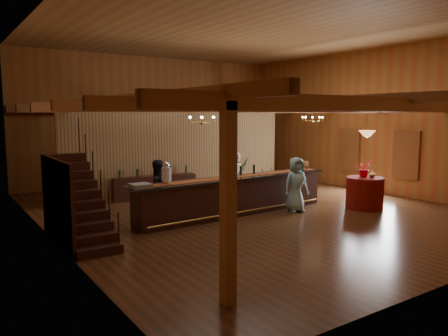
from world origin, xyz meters
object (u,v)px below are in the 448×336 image
chandelier_right (312,119)px  staff_second (156,189)px  round_table (365,193)px  floor_plant (242,173)px  backbar_shelf (155,187)px  pendant_lamp (367,134)px  beverage_dispenser (166,173)px  raffle_drum (304,165)px  chandelier_left (202,119)px  guest (296,184)px  tasting_bar (236,195)px  bartender (234,181)px

chandelier_right → staff_second: (-7.19, -1.00, -1.98)m
round_table → floor_plant: size_ratio=0.89×
round_table → floor_plant: (-1.11, 5.15, 0.15)m
backbar_shelf → pendant_lamp: pendant_lamp is taller
backbar_shelf → floor_plant: floor_plant is taller
chandelier_right → round_table: bearing=-107.4°
beverage_dispenser → backbar_shelf: 4.05m
round_table → pendant_lamp: pendant_lamp is taller
floor_plant → backbar_shelf: bearing=178.2°
raffle_drum → floor_plant: (-0.10, 3.41, -0.66)m
backbar_shelf → chandelier_right: chandelier_right is taller
beverage_dispenser → raffle_drum: bearing=1.7°
beverage_dispenser → chandelier_left: size_ratio=0.75×
chandelier_left → pendant_lamp: size_ratio=0.89×
round_table → pendant_lamp: bearing=0.0°
staff_second → guest: 4.27m
pendant_lamp → floor_plant: bearing=102.1°
beverage_dispenser → staff_second: 1.06m
chandelier_right → pendant_lamp: same height
tasting_bar → beverage_dispenser: 2.47m
chandelier_left → chandelier_right: same height
tasting_bar → round_table: 4.22m
beverage_dispenser → floor_plant: (5.10, 3.57, -0.77)m
tasting_bar → chandelier_left: size_ratio=8.60×
chandelier_right → guest: 4.56m
beverage_dispenser → bartender: (2.72, 0.70, -0.51)m
chandelier_right → bartender: chandelier_right is taller
raffle_drum → chandelier_right: 3.12m
beverage_dispenser → guest: bearing=-9.3°
guest → bartender: bearing=146.2°
staff_second → floor_plant: bearing=-151.3°
chandelier_right → floor_plant: 3.52m
beverage_dispenser → round_table: 6.47m
round_table → tasting_bar: bearing=157.1°
beverage_dispenser → round_table: beverage_dispenser is taller
beverage_dispenser → backbar_shelf: size_ratio=0.20×
backbar_shelf → raffle_drum: bearing=-33.2°
round_table → chandelier_left: size_ratio=1.46×
staff_second → floor_plant: staff_second is taller
chandelier_right → backbar_shelf: bearing=163.3°
beverage_dispenser → backbar_shelf: (1.34, 3.68, -1.01)m
tasting_bar → beverage_dispenser: (-2.32, -0.06, 0.85)m
staff_second → floor_plant: 5.67m
bartender → guest: size_ratio=1.07×
beverage_dispenser → staff_second: (0.11, 0.89, -0.57)m
beverage_dispenser → round_table: size_ratio=0.51×
floor_plant → bartender: bearing=-129.8°
chandelier_right → bartender: 5.11m
chandelier_right → tasting_bar: bearing=-159.8°
backbar_shelf → staff_second: staff_second is taller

